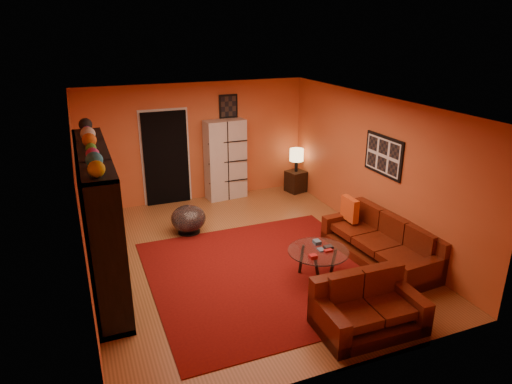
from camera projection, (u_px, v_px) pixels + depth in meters
name	position (u px, v px, depth m)	size (l,w,h in m)	color
floor	(245.00, 255.00, 7.87)	(6.00, 6.00, 0.00)	brown
ceiling	(243.00, 104.00, 6.97)	(6.00, 6.00, 0.00)	white
wall_back	(196.00, 142.00, 10.03)	(6.00, 6.00, 0.00)	#C7562B
wall_front	(344.00, 271.00, 4.81)	(6.00, 6.00, 0.00)	#C7562B
wall_left	(81.00, 205.00, 6.54)	(6.00, 6.00, 0.00)	#C7562B
wall_right	(373.00, 167.00, 8.30)	(6.00, 6.00, 0.00)	#C7562B
rug	(266.00, 273.00, 7.29)	(3.60, 3.60, 0.01)	#530A09
doorway	(166.00, 158.00, 9.85)	(0.95, 0.10, 2.04)	black
wall_art_right	(384.00, 156.00, 7.92)	(0.03, 1.00, 0.70)	black
wall_art_back	(228.00, 106.00, 10.02)	(0.42, 0.03, 0.52)	black
entertainment_unit	(100.00, 219.00, 6.71)	(0.45, 3.00, 2.10)	black
tv	(103.00, 220.00, 6.78)	(0.13, 1.00, 0.57)	black
sofa	(384.00, 243.00, 7.66)	(1.04, 2.24, 0.85)	#491409
loveseat	(366.00, 307.00, 5.93)	(1.38, 0.85, 0.85)	#491409
throw_pillow	(350.00, 209.00, 8.18)	(0.12, 0.42, 0.42)	#DB4C18
coffee_table	(318.00, 253.00, 7.02)	(0.94, 0.94, 0.47)	silver
storage_cabinet	(225.00, 160.00, 10.21)	(0.90, 0.40, 1.79)	beige
bowl_chair	(188.00, 219.00, 8.61)	(0.66, 0.66, 0.54)	black
side_table	(296.00, 181.00, 10.79)	(0.40, 0.40, 0.50)	black
table_lamp	(297.00, 155.00, 10.57)	(0.32, 0.32, 0.54)	black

